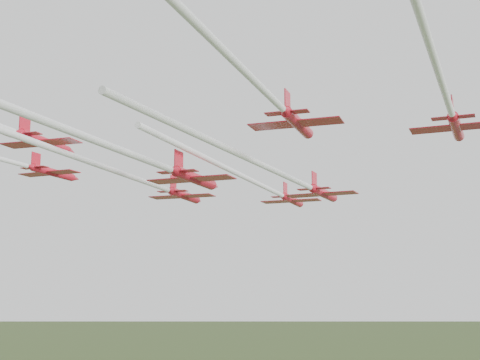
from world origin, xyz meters
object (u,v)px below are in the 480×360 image
Objects in this scene: jet_row2_left at (147,182)px; jet_row3_right at (447,99)px; jet_lead at (266,188)px; jet_row2_right at (290,178)px; jet_row3_mid at (155,163)px; jet_row4_right at (259,86)px.

jet_row3_right reaches higher than jet_row2_left.
jet_lead reaches higher than jet_row2_left.
jet_row2_right is at bearing -65.02° from jet_lead.
jet_row3_mid is (-6.71, -14.77, 0.02)m from jet_row2_right.
jet_lead is 32.73m from jet_row3_mid.
jet_row3_right is at bearing -51.29° from jet_lead.
jet_lead reaches higher than jet_row3_mid.
jet_lead is 1.17× the size of jet_row4_right.
jet_row4_right reaches higher than jet_row3_mid.
jet_lead is 21.22m from jet_row2_left.
jet_row2_right is 16.22m from jet_row3_mid.
jet_row4_right is at bearing -74.82° from jet_row2_right.
jet_row2_left is at bearing -179.46° from jet_row2_right.
jet_row2_left reaches higher than jet_row2_right.
jet_row3_right is 0.95× the size of jet_row4_right.
jet_row3_right is (39.02, -4.77, 2.46)m from jet_row2_left.
jet_lead is 1.23× the size of jet_row3_mid.
jet_row4_right is (25.99, -40.39, -0.27)m from jet_lead.
jet_lead is at bearing 89.21° from jet_row3_mid.
jet_row2_left is at bearing 130.23° from jet_row4_right.
jet_row3_right is (20.74, -8.59, 3.29)m from jet_row2_right.
jet_row2_right is (14.33, -16.96, -2.56)m from jet_lead.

